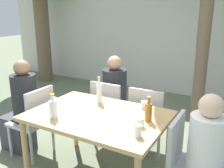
# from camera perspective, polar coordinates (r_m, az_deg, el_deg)

# --- Properties ---
(cafe_building_wall) EXTENTS (10.00, 0.08, 2.80)m
(cafe_building_wall) POSITION_cam_1_polar(r_m,az_deg,el_deg) (5.65, 16.20, 11.49)
(cafe_building_wall) COLOR beige
(cafe_building_wall) RESTS_ON ground_plane
(dining_table_front) EXTENTS (1.42, 0.99, 0.78)m
(dining_table_front) POSITION_cam_1_polar(r_m,az_deg,el_deg) (2.67, -3.20, -8.44)
(dining_table_front) COLOR tan
(dining_table_front) RESTS_ON ground_plane
(patio_chair_0) EXTENTS (0.44, 0.44, 0.92)m
(patio_chair_0) POSITION_cam_1_polar(r_m,az_deg,el_deg) (3.30, -17.22, -7.45)
(patio_chair_0) COLOR #B2B2B7
(patio_chair_0) RESTS_ON ground_plane
(patio_chair_1) EXTENTS (0.44, 0.44, 0.92)m
(patio_chair_1) POSITION_cam_1_polar(r_m,az_deg,el_deg) (2.44, 16.78, -16.41)
(patio_chair_1) COLOR #B2B2B7
(patio_chair_1) RESTS_ON ground_plane
(patio_chair_2) EXTENTS (0.44, 0.44, 0.92)m
(patio_chair_2) POSITION_cam_1_polar(r_m,az_deg,el_deg) (3.44, -0.62, -5.69)
(patio_chair_2) COLOR #B2B2B7
(patio_chair_2) RESTS_ON ground_plane
(patio_chair_3) EXTENTS (0.44, 0.44, 0.92)m
(patio_chair_3) POSITION_cam_1_polar(r_m,az_deg,el_deg) (3.22, 8.26, -7.49)
(patio_chair_3) COLOR #B2B2B7
(patio_chair_3) RESTS_ON ground_plane
(person_seated_0) EXTENTS (0.55, 0.31, 1.25)m
(person_seated_0) POSITION_cam_1_polar(r_m,az_deg,el_deg) (3.46, -19.99, -6.08)
(person_seated_0) COLOR #383842
(person_seated_0) RESTS_ON ground_plane
(person_seated_2) EXTENTS (0.34, 0.57, 1.24)m
(person_seated_2) POSITION_cam_1_polar(r_m,az_deg,el_deg) (3.62, 1.24, -4.04)
(person_seated_2) COLOR #383842
(person_seated_2) RESTS_ON ground_plane
(amber_bottle_0) EXTENTS (0.07, 0.07, 0.25)m
(amber_bottle_0) POSITION_cam_1_polar(r_m,az_deg,el_deg) (2.46, 8.33, -6.27)
(amber_bottle_0) COLOR #9E661E
(amber_bottle_0) RESTS_ON dining_table_front
(water_bottle_1) EXTENTS (0.08, 0.08, 0.26)m
(water_bottle_1) POSITION_cam_1_polar(r_m,az_deg,el_deg) (2.57, -13.26, -5.50)
(water_bottle_1) COLOR silver
(water_bottle_1) RESTS_ON dining_table_front
(water_bottle_2) EXTENTS (0.07, 0.07, 0.31)m
(water_bottle_2) POSITION_cam_1_polar(r_m,az_deg,el_deg) (2.90, -2.96, -2.03)
(water_bottle_2) COLOR silver
(water_bottle_2) RESTS_ON dining_table_front
(drinking_glass_0) EXTENTS (0.07, 0.07, 0.09)m
(drinking_glass_0) POSITION_cam_1_polar(r_m,az_deg,el_deg) (2.78, 7.37, -4.73)
(drinking_glass_0) COLOR white
(drinking_glass_0) RESTS_ON dining_table_front
(drinking_glass_1) EXTENTS (0.07, 0.07, 0.11)m
(drinking_glass_1) POSITION_cam_1_polar(r_m,az_deg,el_deg) (2.17, 5.99, -10.64)
(drinking_glass_1) COLOR white
(drinking_glass_1) RESTS_ON dining_table_front
(drinking_glass_2) EXTENTS (0.07, 0.07, 0.08)m
(drinking_glass_2) POSITION_cam_1_polar(r_m,az_deg,el_deg) (2.35, 6.41, -8.74)
(drinking_glass_2) COLOR silver
(drinking_glass_2) RESTS_ON dining_table_front
(drinking_glass_3) EXTENTS (0.07, 0.07, 0.11)m
(drinking_glass_3) POSITION_cam_1_polar(r_m,az_deg,el_deg) (2.86, -13.11, -4.14)
(drinking_glass_3) COLOR white
(drinking_glass_3) RESTS_ON dining_table_front
(drinking_glass_4) EXTENTS (0.07, 0.07, 0.11)m
(drinking_glass_4) POSITION_cam_1_polar(r_m,az_deg,el_deg) (3.03, -2.96, -2.56)
(drinking_glass_4) COLOR silver
(drinking_glass_4) RESTS_ON dining_table_front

